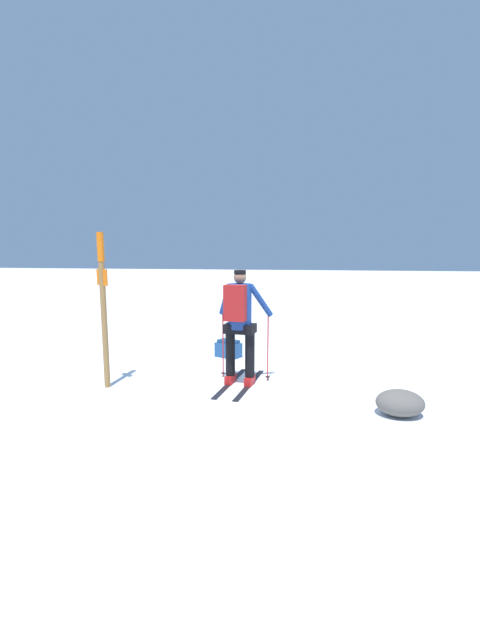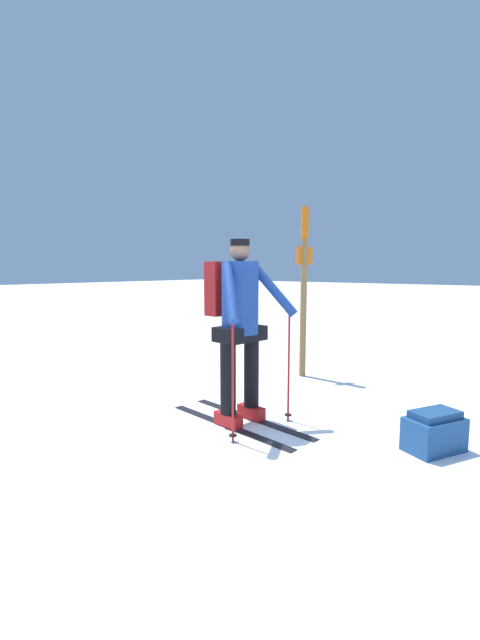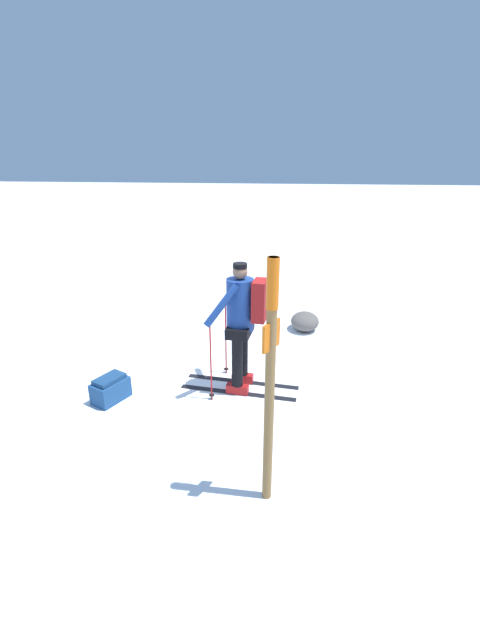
% 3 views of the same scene
% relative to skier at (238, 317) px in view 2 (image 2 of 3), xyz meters
% --- Properties ---
extents(ground_plane, '(80.00, 80.00, 0.00)m').
position_rel_skier_xyz_m(ground_plane, '(-0.76, -0.77, -1.05)').
color(ground_plane, white).
extents(skier, '(0.92, 1.65, 1.79)m').
position_rel_skier_xyz_m(skier, '(0.00, 0.00, 0.00)').
color(skier, black).
rests_on(skier, ground_plane).
extents(dropped_backpack, '(0.55, 0.47, 0.34)m').
position_rel_skier_xyz_m(dropped_backpack, '(0.51, -1.69, -0.88)').
color(dropped_backpack, navy).
rests_on(dropped_backpack, ground_plane).
extents(trail_marker, '(0.22, 0.14, 2.34)m').
position_rel_skier_xyz_m(trail_marker, '(1.99, 0.46, 0.33)').
color(trail_marker, olive).
rests_on(trail_marker, ground_plane).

